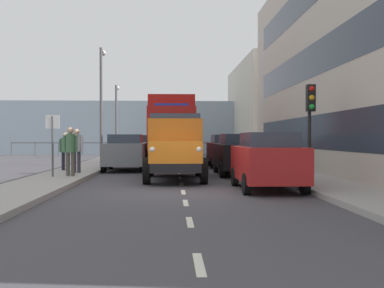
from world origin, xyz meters
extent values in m
plane|color=#423F44|center=(0.00, -8.08, 0.00)|extent=(80.00, 80.00, 0.00)
cube|color=#9E9993|center=(-4.52, -8.08, 0.07)|extent=(2.09, 39.98, 0.15)
cube|color=#9E9993|center=(4.52, -8.08, 0.07)|extent=(2.09, 39.98, 0.15)
cube|color=silver|center=(0.00, 7.66, 0.00)|extent=(0.12, 1.10, 0.01)
cube|color=silver|center=(0.00, 4.74, 0.00)|extent=(0.12, 1.10, 0.01)
cube|color=silver|center=(0.00, 2.16, 0.00)|extent=(0.12, 1.10, 0.01)
cube|color=silver|center=(0.00, -0.05, 0.00)|extent=(0.12, 1.10, 0.01)
cube|color=silver|center=(0.00, -2.45, 0.00)|extent=(0.12, 1.10, 0.01)
cube|color=silver|center=(0.00, -4.85, 0.00)|extent=(0.12, 1.10, 0.01)
cube|color=silver|center=(0.00, -7.40, 0.00)|extent=(0.12, 1.10, 0.01)
cube|color=silver|center=(0.00, -10.06, 0.00)|extent=(0.12, 1.10, 0.01)
cube|color=silver|center=(0.00, -13.02, 0.00)|extent=(0.12, 1.10, 0.01)
cube|color=silver|center=(0.00, -16.00, 0.00)|extent=(0.12, 1.10, 0.01)
cube|color=silver|center=(0.00, -18.34, 0.00)|extent=(0.12, 1.10, 0.01)
cube|color=silver|center=(0.00, -21.30, 0.00)|extent=(0.12, 1.10, 0.01)
cube|color=silver|center=(0.00, -24.13, 0.00)|extent=(0.12, 1.10, 0.01)
cube|color=#2D3847|center=(-5.59, -4.64, 1.80)|extent=(0.08, 23.76, 1.40)
cube|color=#2D3847|center=(-5.59, -4.64, 4.80)|extent=(0.08, 23.76, 1.40)
cube|color=beige|center=(-8.72, -28.00, 4.01)|extent=(6.32, 15.22, 8.02)
cube|color=#8C9EAD|center=(0.00, -31.08, 2.50)|extent=(80.00, 0.80, 5.00)
cylinder|color=#4C5156|center=(-14.00, -27.48, 0.60)|extent=(0.08, 0.08, 1.20)
cylinder|color=#4C5156|center=(-12.00, -27.48, 0.60)|extent=(0.08, 0.08, 1.20)
cylinder|color=#4C5156|center=(-10.00, -27.48, 0.60)|extent=(0.08, 0.08, 1.20)
cylinder|color=#4C5156|center=(-8.00, -27.48, 0.60)|extent=(0.08, 0.08, 1.20)
cylinder|color=#4C5156|center=(-6.00, -27.48, 0.60)|extent=(0.08, 0.08, 1.20)
cylinder|color=#4C5156|center=(-4.00, -27.48, 0.60)|extent=(0.08, 0.08, 1.20)
cylinder|color=#4C5156|center=(-2.00, -27.48, 0.60)|extent=(0.08, 0.08, 1.20)
cylinder|color=#4C5156|center=(0.00, -27.48, 0.60)|extent=(0.08, 0.08, 1.20)
cylinder|color=#4C5156|center=(2.00, -27.48, 0.60)|extent=(0.08, 0.08, 1.20)
cylinder|color=#4C5156|center=(4.00, -27.48, 0.60)|extent=(0.08, 0.08, 1.20)
cylinder|color=#4C5156|center=(6.00, -27.48, 0.60)|extent=(0.08, 0.08, 1.20)
cylinder|color=#4C5156|center=(8.00, -27.48, 0.60)|extent=(0.08, 0.08, 1.20)
cylinder|color=#4C5156|center=(10.00, -27.48, 0.60)|extent=(0.08, 0.08, 1.20)
cylinder|color=#4C5156|center=(12.00, -27.48, 0.60)|extent=(0.08, 0.08, 1.20)
cylinder|color=#4C5156|center=(14.00, -27.48, 0.60)|extent=(0.08, 0.08, 1.20)
cube|color=#4C5156|center=(0.00, -27.48, 1.12)|extent=(28.00, 0.08, 0.08)
cube|color=black|center=(0.21, -4.12, 0.60)|extent=(1.64, 5.60, 0.30)
cube|color=orange|center=(0.21, -2.27, 1.10)|extent=(1.72, 1.90, 0.70)
cube|color=silver|center=(0.21, -1.38, 1.07)|extent=(1.16, 0.08, 0.56)
sphere|color=white|center=(-0.53, -1.38, 1.20)|extent=(0.20, 0.20, 0.20)
sphere|color=white|center=(0.94, -1.38, 1.20)|extent=(0.20, 0.20, 0.20)
cube|color=orange|center=(0.21, -3.79, 1.67)|extent=(1.93, 1.34, 1.15)
cube|color=#2D3847|center=(0.21, -3.79, 2.15)|extent=(1.78, 1.23, 0.56)
cube|color=#2D2319|center=(0.21, -5.47, 0.83)|extent=(2.10, 2.80, 0.16)
cube|color=black|center=(-0.80, -5.47, 1.15)|extent=(0.08, 2.80, 0.56)
cube|color=black|center=(1.22, -5.47, 1.15)|extent=(0.08, 2.80, 0.56)
cylinder|color=black|center=(-0.76, -2.44, 0.45)|extent=(0.24, 0.90, 0.90)
cylinder|color=black|center=(1.17, -2.44, 0.45)|extent=(0.24, 0.90, 0.90)
cylinder|color=black|center=(-0.76, -5.66, 0.45)|extent=(0.24, 0.90, 0.90)
cylinder|color=black|center=(1.17, -5.66, 0.45)|extent=(0.24, 0.90, 0.90)
cube|color=red|center=(0.33, -10.44, 1.82)|extent=(2.40, 2.21, 2.60)
cube|color=#2D3847|center=(0.33, -10.44, 2.39)|extent=(2.20, 2.04, 0.80)
cube|color=#1933B2|center=(0.33, -10.44, 3.22)|extent=(1.75, 0.20, 0.16)
cube|color=red|center=(0.33, -14.43, 2.37)|extent=(2.50, 5.95, 3.00)
cube|color=black|center=(0.33, -13.50, 0.70)|extent=(2.00, 8.08, 0.36)
cylinder|color=black|center=(-0.82, -10.52, 0.52)|extent=(0.28, 1.04, 1.04)
cylinder|color=black|center=(1.48, -10.52, 0.52)|extent=(0.28, 1.04, 1.04)
cylinder|color=black|center=(-0.82, -14.14, 0.52)|extent=(0.28, 1.04, 1.04)
cylinder|color=black|center=(1.48, -14.14, 0.52)|extent=(0.28, 1.04, 1.04)
cylinder|color=black|center=(-0.82, -16.26, 0.52)|extent=(0.28, 1.04, 1.04)
cylinder|color=black|center=(1.48, -16.26, 0.52)|extent=(0.28, 1.04, 1.04)
cube|color=#B21E1E|center=(-2.52, -0.54, 0.80)|extent=(1.71, 3.81, 1.00)
cube|color=#2D3847|center=(-2.52, -0.34, 1.51)|extent=(1.40, 2.09, 0.42)
cylinder|color=black|center=(-1.71, -1.72, 0.30)|extent=(0.18, 0.60, 0.60)
cylinder|color=black|center=(-3.33, -1.72, 0.30)|extent=(0.18, 0.60, 0.60)
cylinder|color=black|center=(-1.71, 0.64, 0.30)|extent=(0.18, 0.60, 0.60)
cylinder|color=black|center=(-3.33, 0.64, 0.30)|extent=(0.18, 0.60, 0.60)
cube|color=black|center=(-2.52, -6.30, 0.80)|extent=(1.83, 4.33, 1.00)
cube|color=#2D3847|center=(-2.52, -6.10, 1.51)|extent=(1.50, 2.38, 0.42)
cylinder|color=black|center=(-1.66, -7.64, 0.30)|extent=(0.18, 0.60, 0.60)
cylinder|color=black|center=(-3.39, -7.64, 0.30)|extent=(0.18, 0.60, 0.60)
cylinder|color=black|center=(-1.66, -4.96, 0.30)|extent=(0.18, 0.60, 0.60)
cylinder|color=black|center=(-3.39, -4.96, 0.30)|extent=(0.18, 0.60, 0.60)
cube|color=maroon|center=(-2.52, -11.58, 0.80)|extent=(1.66, 4.37, 1.00)
cube|color=#2D3847|center=(-2.52, -11.38, 1.51)|extent=(1.36, 2.40, 0.42)
cylinder|color=black|center=(-1.73, -12.93, 0.30)|extent=(0.18, 0.60, 0.60)
cylinder|color=black|center=(-3.31, -12.93, 0.30)|extent=(0.18, 0.60, 0.60)
cylinder|color=black|center=(-1.73, -10.23, 0.30)|extent=(0.18, 0.60, 0.60)
cylinder|color=black|center=(-3.31, -10.23, 0.30)|extent=(0.18, 0.60, 0.60)
cube|color=slate|center=(2.52, -9.17, 0.80)|extent=(1.83, 4.19, 1.00)
cube|color=#2D3847|center=(2.52, -9.37, 1.51)|extent=(1.50, 2.30, 0.42)
cylinder|color=black|center=(1.65, -7.87, 0.30)|extent=(0.18, 0.60, 0.60)
cylinder|color=black|center=(3.39, -7.87, 0.30)|extent=(0.18, 0.60, 0.60)
cylinder|color=black|center=(1.65, -10.47, 0.30)|extent=(0.18, 0.60, 0.60)
cylinder|color=black|center=(3.39, -10.47, 0.30)|extent=(0.18, 0.60, 0.60)
cube|color=#B7BABF|center=(2.52, -15.40, 0.80)|extent=(1.84, 4.64, 1.00)
cube|color=#2D3847|center=(2.52, -15.60, 1.51)|extent=(1.51, 2.55, 0.42)
cylinder|color=black|center=(1.65, -13.96, 0.30)|extent=(0.18, 0.60, 0.60)
cylinder|color=black|center=(3.40, -13.96, 0.30)|extent=(0.18, 0.60, 0.60)
cylinder|color=black|center=(1.65, -16.84, 0.30)|extent=(0.18, 0.60, 0.60)
cylinder|color=black|center=(3.40, -16.84, 0.30)|extent=(0.18, 0.60, 0.60)
cube|color=#1E6670|center=(2.52, -22.22, 0.80)|extent=(1.71, 3.93, 1.00)
cube|color=#2D3847|center=(2.52, -22.42, 1.51)|extent=(1.41, 2.16, 0.42)
cylinder|color=black|center=(1.71, -21.00, 0.30)|extent=(0.18, 0.60, 0.60)
cylinder|color=black|center=(3.34, -21.00, 0.30)|extent=(0.18, 0.60, 0.60)
cylinder|color=black|center=(1.71, -23.44, 0.30)|extent=(0.18, 0.60, 0.60)
cylinder|color=black|center=(3.34, -23.44, 0.30)|extent=(0.18, 0.60, 0.60)
cylinder|color=#4C473D|center=(3.99, -4.16, 0.59)|extent=(0.14, 0.14, 0.87)
cylinder|color=#4C473D|center=(4.17, -4.16, 0.59)|extent=(0.14, 0.14, 0.87)
cylinder|color=#47724C|center=(4.08, -4.16, 1.37)|extent=(0.34, 0.34, 0.69)
cylinder|color=#47724C|center=(3.86, -4.16, 1.33)|extent=(0.09, 0.09, 0.64)
cylinder|color=#47724C|center=(4.30, -4.16, 1.33)|extent=(0.09, 0.09, 0.64)
sphere|color=tan|center=(4.08, -4.16, 1.83)|extent=(0.24, 0.24, 0.24)
cylinder|color=#383342|center=(4.09, -5.83, 0.58)|extent=(0.14, 0.14, 0.86)
cylinder|color=#383342|center=(4.27, -5.83, 0.58)|extent=(0.14, 0.14, 0.86)
cylinder|color=silver|center=(4.18, -5.83, 1.35)|extent=(0.34, 0.34, 0.68)
cylinder|color=silver|center=(3.96, -5.83, 1.31)|extent=(0.09, 0.09, 0.62)
cylinder|color=silver|center=(4.40, -5.83, 1.31)|extent=(0.09, 0.09, 0.62)
sphere|color=tan|center=(4.18, -5.83, 1.80)|extent=(0.23, 0.23, 0.23)
cylinder|color=black|center=(4.87, -7.30, 0.55)|extent=(0.14, 0.14, 0.79)
cylinder|color=black|center=(5.05, -7.30, 0.55)|extent=(0.14, 0.14, 0.79)
cylinder|color=#47724C|center=(4.96, -7.30, 1.26)|extent=(0.34, 0.34, 0.63)
cylinder|color=#47724C|center=(4.74, -7.30, 1.23)|extent=(0.09, 0.09, 0.58)
cylinder|color=#47724C|center=(5.18, -7.30, 1.23)|extent=(0.09, 0.09, 0.58)
sphere|color=tan|center=(4.96, -7.30, 1.68)|extent=(0.21, 0.21, 0.21)
cylinder|color=black|center=(-4.33, -2.33, 1.75)|extent=(0.12, 0.12, 3.20)
cube|color=black|center=(-4.33, -2.19, 2.90)|extent=(0.28, 0.24, 0.90)
sphere|color=red|center=(-4.33, -2.07, 3.20)|extent=(0.18, 0.18, 0.18)
sphere|color=orange|center=(-4.33, -2.07, 2.90)|extent=(0.18, 0.18, 0.18)
sphere|color=green|center=(-4.33, -2.07, 2.60)|extent=(0.18, 0.18, 0.18)
cylinder|color=#59595B|center=(4.33, -13.59, 3.42)|extent=(0.16, 0.16, 6.53)
cylinder|color=#59595B|center=(4.33, -14.04, 6.58)|extent=(0.10, 0.90, 0.10)
sphere|color=silver|center=(4.33, -14.49, 6.53)|extent=(0.32, 0.32, 0.32)
cylinder|color=#59595B|center=(4.62, -23.46, 2.90)|extent=(0.16, 0.16, 5.50)
cylinder|color=#59595B|center=(4.62, -23.91, 5.55)|extent=(0.10, 0.90, 0.10)
sphere|color=silver|center=(4.62, -24.36, 5.50)|extent=(0.32, 0.32, 0.32)
cylinder|color=#4C4C4C|center=(4.67, -3.93, 1.25)|extent=(0.07, 0.07, 2.20)
cube|color=silver|center=(4.67, -3.93, 2.15)|extent=(0.50, 0.04, 0.50)
camera|label=1|loc=(0.34, 13.48, 1.57)|focal=44.22mm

